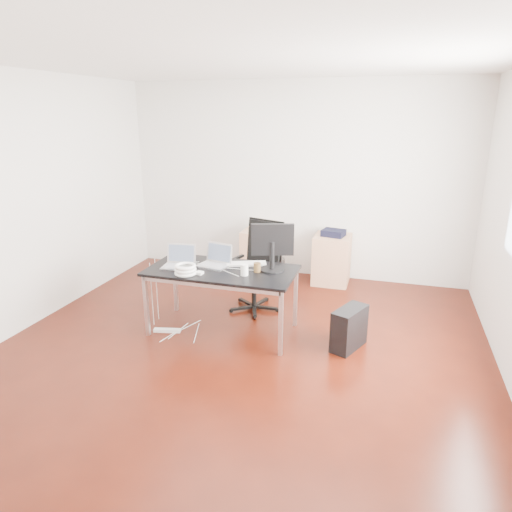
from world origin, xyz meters
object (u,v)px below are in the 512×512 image
(office_chair, at_px, (258,261))
(filing_cabinet_right, at_px, (332,259))
(desk, at_px, (222,274))
(filing_cabinet_left, at_px, (261,253))
(pc_tower, at_px, (349,328))

(office_chair, relative_size, filing_cabinet_right, 1.54)
(filing_cabinet_right, bearing_deg, office_chair, -123.52)
(desk, height_order, filing_cabinet_left, desk)
(desk, bearing_deg, office_chair, 75.29)
(desk, height_order, filing_cabinet_right, desk)
(desk, relative_size, pc_tower, 3.56)
(filing_cabinet_right, bearing_deg, pc_tower, -76.68)
(desk, distance_m, pc_tower, 1.47)
(desk, relative_size, office_chair, 1.48)
(desk, xyz_separation_m, office_chair, (0.19, 0.73, -0.07))
(desk, bearing_deg, pc_tower, 0.22)
(filing_cabinet_right, bearing_deg, desk, -116.84)
(filing_cabinet_right, distance_m, pc_tower, 1.93)
(desk, xyz_separation_m, filing_cabinet_left, (-0.11, 1.88, -0.33))
(office_chair, relative_size, filing_cabinet_left, 1.54)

